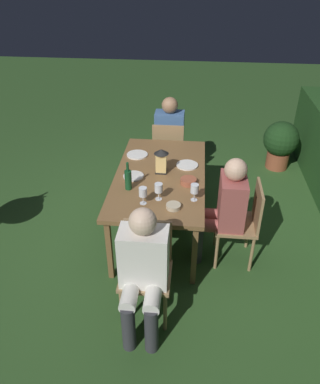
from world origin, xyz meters
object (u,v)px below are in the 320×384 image
object	(u,v)px
green_bottle_on_table	(128,179)
wine_glass_a	(159,189)
plate_b	(137,155)
dining_table	(160,179)
chair_head_near	(168,149)
person_in_cream	(143,269)
plate_c	(134,176)
wine_glass_b	(195,189)
person_in_rust	(225,206)
bowl_olives	(173,206)
lantern_centerpiece	(161,159)
plate_a	(187,165)
wine_glass_c	(143,193)
bowl_bread	(188,181)
chair_head_far	(147,265)
potted_plant_by_hedge	(280,142)
chair_side_right_b	(243,220)
person_in_blue	(170,133)

from	to	relation	value
green_bottle_on_table	wine_glass_a	world-z (taller)	green_bottle_on_table
wine_glass_a	plate_b	bearing A→B (deg)	-158.84
dining_table	chair_head_near	size ratio (longest dim) A/B	1.97
person_in_cream	plate_c	xyz separation A→B (m)	(-1.22, -0.27, 0.10)
dining_table	wine_glass_b	distance (m)	0.60
plate_b	wine_glass_a	bearing A→B (deg)	21.16
person_in_rust	bowl_olives	world-z (taller)	person_in_rust
lantern_centerpiece	plate_a	distance (m)	0.34
wine_glass_c	plate_a	size ratio (longest dim) A/B	0.71
person_in_cream	bowl_bread	size ratio (longest dim) A/B	7.12
chair_head_near	plate_b	size ratio (longest dim) A/B	3.63
chair_head_far	chair_head_near	distance (m)	2.21
chair_head_near	bowl_bread	world-z (taller)	chair_head_near
bowl_olives	plate_c	bearing A→B (deg)	-139.17
wine_glass_c	plate_c	distance (m)	0.52
dining_table	wine_glass_a	size ratio (longest dim) A/B	10.13
person_in_rust	chair_head_near	distance (m)	1.64
person_in_cream	potted_plant_by_hedge	world-z (taller)	person_in_cream
chair_side_right_b	bowl_bread	distance (m)	0.66
chair_head_far	person_in_blue	distance (m)	2.41
chair_head_near	plate_a	xyz separation A→B (m)	(0.88, 0.28, 0.25)
green_bottle_on_table	bowl_bread	world-z (taller)	green_bottle_on_table
bowl_bread	bowl_olives	bearing A→B (deg)	-15.03
person_in_blue	plate_c	distance (m)	1.40
chair_side_right_b	wine_glass_a	size ratio (longest dim) A/B	5.15
wine_glass_b	plate_c	distance (m)	0.74
green_bottle_on_table	chair_side_right_b	bearing A→B (deg)	86.32
person_in_blue	plate_c	world-z (taller)	person_in_blue
person_in_rust	green_bottle_on_table	distance (m)	0.97
person_in_cream	chair_head_near	bearing A→B (deg)	-180.00
dining_table	plate_c	size ratio (longest dim) A/B	7.99
person_in_cream	wine_glass_b	world-z (taller)	person_in_cream
wine_glass_b	green_bottle_on_table	bearing A→B (deg)	-101.70
chair_side_right_b	person_in_blue	bearing A→B (deg)	-152.97
wine_glass_c	bowl_bread	world-z (taller)	wine_glass_c
chair_head_far	dining_table	bearing A→B (deg)	180.00
lantern_centerpiece	potted_plant_by_hedge	size ratio (longest dim) A/B	0.38
person_in_cream	plate_a	distance (m)	1.55
chair_head_far	bowl_olives	world-z (taller)	chair_head_far
dining_table	green_bottle_on_table	world-z (taller)	green_bottle_on_table
person_in_rust	green_bottle_on_table	bearing A→B (deg)	-94.44
chair_head_far	potted_plant_by_hedge	size ratio (longest dim) A/B	1.23
wine_glass_a	green_bottle_on_table	bearing A→B (deg)	-116.23
person_in_cream	wine_glass_c	world-z (taller)	person_in_cream
green_bottle_on_table	plate_c	xyz separation A→B (m)	(-0.24, 0.01, -0.10)
person_in_blue	plate_b	distance (m)	0.95
person_in_cream	plate_c	world-z (taller)	person_in_cream
wine_glass_b	plate_a	bearing A→B (deg)	-172.20
person_in_blue	plate_a	bearing A→B (deg)	14.33
plate_c	person_in_rust	bearing A→B (deg)	71.61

